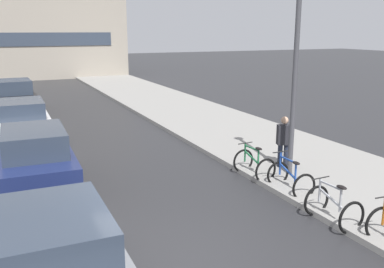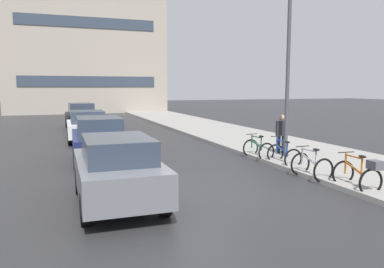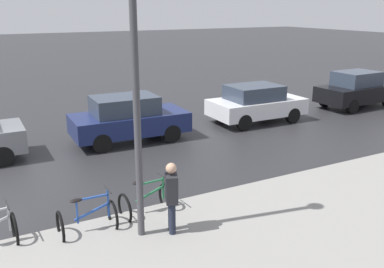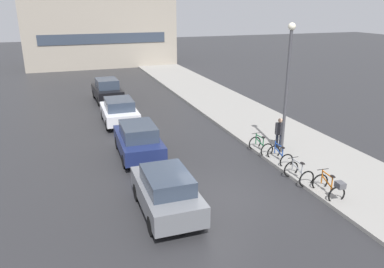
{
  "view_description": "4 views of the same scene",
  "coord_description": "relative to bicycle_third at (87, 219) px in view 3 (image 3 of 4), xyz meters",
  "views": [
    {
      "loc": [
        -2.62,
        -6.36,
        4.12
      ],
      "look_at": [
        1.95,
        3.66,
        1.43
      ],
      "focal_mm": 40.0,
      "sensor_mm": 36.0,
      "label": 1
    },
    {
      "loc": [
        -3.33,
        -8.88,
        2.7
      ],
      "look_at": [
        0.45,
        1.59,
        1.33
      ],
      "focal_mm": 35.0,
      "sensor_mm": 36.0,
      "label": 2
    },
    {
      "loc": [
        12.16,
        0.21,
        4.67
      ],
      "look_at": [
        2.37,
        5.46,
        1.34
      ],
      "focal_mm": 40.0,
      "sensor_mm": 36.0,
      "label": 3
    },
    {
      "loc": [
        -5.14,
        -11.55,
        7.0
      ],
      "look_at": [
        0.13,
        3.22,
        1.53
      ],
      "focal_mm": 35.0,
      "sensor_mm": 36.0,
      "label": 4
    }
  ],
  "objects": [
    {
      "name": "bicycle_third",
      "position": [
        0.0,
        0.0,
        0.0
      ],
      "size": [
        0.7,
        1.17,
        1.0
      ],
      "color": "black",
      "rests_on": "ground"
    },
    {
      "name": "bicycle_farthest",
      "position": [
        -0.2,
        1.41,
        0.0
      ],
      "size": [
        0.79,
        1.17,
        0.94
      ],
      "color": "black",
      "rests_on": "ground"
    },
    {
      "name": "car_navy",
      "position": [
        -5.94,
        3.1,
        0.45
      ],
      "size": [
        1.99,
        4.13,
        1.64
      ],
      "color": "navy",
      "rests_on": "ground"
    },
    {
      "name": "car_white",
      "position": [
        -5.94,
        8.7,
        0.41
      ],
      "size": [
        2.02,
        3.94,
        1.55
      ],
      "color": "silver",
      "rests_on": "ground"
    },
    {
      "name": "car_black",
      "position": [
        -5.89,
        14.61,
        0.46
      ],
      "size": [
        1.96,
        4.12,
        1.72
      ],
      "color": "black",
      "rests_on": "ground"
    },
    {
      "name": "pedestrian",
      "position": [
        0.89,
        1.54,
        0.55
      ],
      "size": [
        0.46,
        0.36,
        1.66
      ],
      "color": "#1E2333",
      "rests_on": "ground"
    },
    {
      "name": "streetlamp",
      "position": [
        0.69,
        0.93,
        3.36
      ],
      "size": [
        0.34,
        0.34,
        6.23
      ],
      "color": "#424247",
      "rests_on": "ground"
    }
  ]
}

